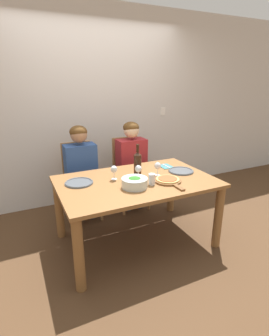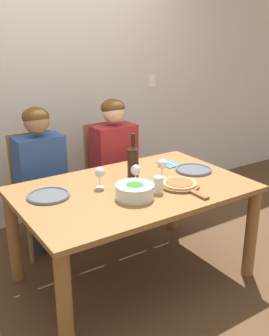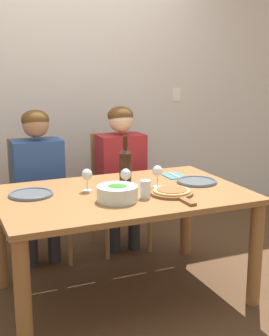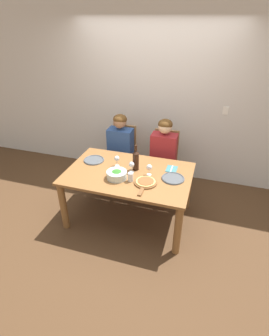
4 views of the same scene
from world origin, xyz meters
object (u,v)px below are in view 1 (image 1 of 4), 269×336
Objects in this scene: wine_bottle at (138,164)px; wine_glass_left at (114,170)px; broccoli_bowl at (135,183)px; chair_left at (80,179)px; chair_right at (129,171)px; person_man at (132,158)px; person_woman at (81,165)px; dinner_plate_right at (181,171)px; pizza_on_board at (168,180)px; dinner_plate_left at (79,183)px; wine_glass_right at (158,167)px; water_tumbler at (152,179)px; fork_on_napkin at (166,166)px; wine_glass_centre at (138,169)px.

wine_glass_left is at bearing 177.48° from wine_bottle.
wine_bottle is 1.39× the size of broccoli_bowl.
chair_left is 1.00× the size of chair_right.
person_woman is at bearing 180.00° from person_man.
wine_glass_left is (0.19, -0.76, 0.33)m from chair_left.
chair_left is 1.31m from dinner_plate_right.
dinner_plate_left is at bearing 157.87° from pizza_on_board.
wine_glass_right is 0.27m from water_tumbler.
wine_glass_right is at bearing -52.28° from chair_left.
fork_on_napkin is at bearing 10.61° from wine_glass_left.
wine_glass_left is at bearing -128.04° from person_man.
wine_bottle is (0.46, -0.77, 0.36)m from chair_left.
chair_left is 0.80× the size of person_man.
person_woman is 8.03× the size of wine_glass_right.
dinner_plate_right is at bearing -72.05° from chair_right.
wine_glass_right is at bearing 27.42° from broccoli_bowl.
water_tumbler is (0.18, -0.01, 0.01)m from broccoli_bowl.
person_man is 4.26× the size of dinner_plate_right.
wine_bottle is 0.09m from wine_glass_centre.
chair_left is 0.73m from person_man.
dinner_plate_left is at bearing -103.61° from chair_left.
chair_right is 1.15m from broccoli_bowl.
chair_right is 0.88m from wine_bottle.
wine_glass_right is at bearing -48.10° from person_woman.
fork_on_napkin is at bearing 42.37° from wine_glass_right.
dinner_plate_right is at bearing -0.33° from wine_glass_centre.
wine_glass_left is 0.74m from fork_on_napkin.
person_man is at bearing 51.96° from wine_glass_left.
dinner_plate_right is at bearing 15.54° from broccoli_bowl.
wine_glass_left is at bearing -123.46° from chair_right.
pizza_on_board is 0.22m from wine_glass_right.
dinner_plate_left is at bearing -145.39° from person_man.
person_man reaches higher than wine_glass_left.
chair_left reaches higher than wine_glass_centre.
chair_right is at bearing 69.09° from broccoli_bowl.
wine_glass_right is (0.66, -0.73, 0.11)m from person_woman.
water_tumbler is at bearing -62.97° from person_woman.
water_tumbler is at bearing -135.15° from fork_on_napkin.
fork_on_napkin is at bearing 25.21° from wine_glass_centre.
wine_bottle reaches higher than chair_left.
wine_bottle is at bearing -54.97° from person_woman.
dinner_plate_right is at bearing -41.42° from chair_left.
dinner_plate_left is 1.15m from dinner_plate_right.
person_man reaches higher than pizza_on_board.
dinner_plate_left is at bearing 173.00° from dinner_plate_right.
person_man is at bearing 87.47° from wine_glass_right.
broccoli_bowl is at bearing -152.58° from wine_glass_right.
wine_bottle is 0.27m from wine_glass_left.
fork_on_napkin is (0.25, 0.23, -0.10)m from wine_glass_right.
wine_glass_left is (-0.50, -0.64, 0.11)m from person_man.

